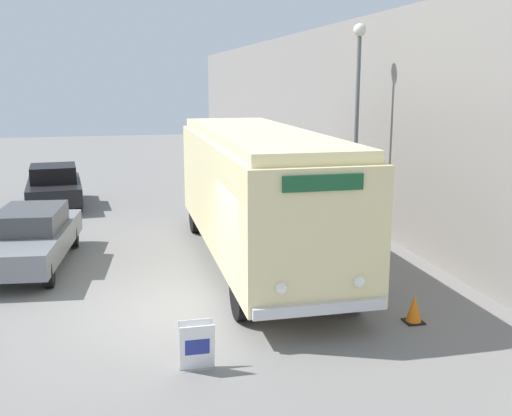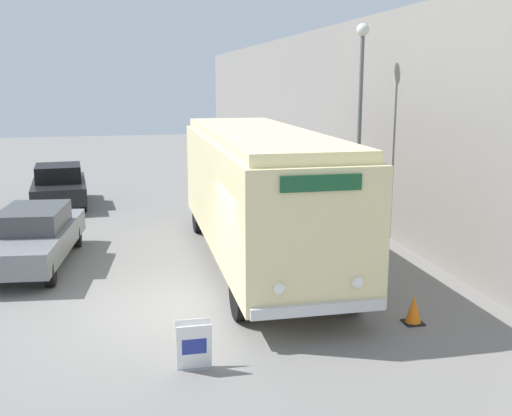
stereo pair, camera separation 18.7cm
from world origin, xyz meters
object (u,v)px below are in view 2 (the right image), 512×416
at_px(sign_board, 194,346).
at_px(parked_car_near, 34,236).
at_px(streetlamp, 360,101).
at_px(vintage_bus, 259,189).
at_px(traffic_cone, 414,310).

relative_size(sign_board, parked_car_near, 0.17).
height_order(sign_board, parked_car_near, parked_car_near).
height_order(sign_board, streetlamp, streetlamp).
bearing_deg(vintage_bus, parked_car_near, 169.92).
distance_m(streetlamp, traffic_cone, 7.53).
xyz_separation_m(vintage_bus, traffic_cone, (2.09, -4.45, -1.66)).
bearing_deg(streetlamp, sign_board, -127.59).
relative_size(vintage_bus, traffic_cone, 17.85).
bearing_deg(streetlamp, vintage_bus, -150.15).
bearing_deg(sign_board, traffic_cone, 12.45).
height_order(streetlamp, traffic_cone, streetlamp).
distance_m(sign_board, traffic_cone, 4.46).
bearing_deg(parked_car_near, streetlamp, 11.91).
distance_m(vintage_bus, parked_car_near, 5.80).
distance_m(sign_board, streetlamp, 9.98).
bearing_deg(sign_board, parked_car_near, 117.43).
bearing_deg(traffic_cone, parked_car_near, 144.66).
distance_m(sign_board, parked_car_near, 7.23).
relative_size(streetlamp, parked_car_near, 1.27).
distance_m(parked_car_near, traffic_cone, 9.42).
xyz_separation_m(vintage_bus, streetlamp, (3.40, 1.95, 2.08)).
relative_size(sign_board, traffic_cone, 1.44).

